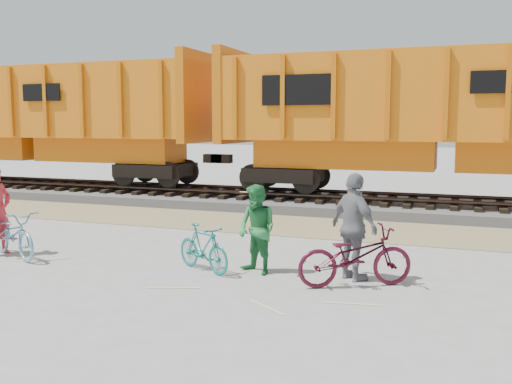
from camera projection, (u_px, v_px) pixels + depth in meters
ground at (246, 281)px, 9.97m from camera, size 120.00×120.00×0.00m
gravel_strip at (322, 228)px, 15.09m from camera, size 120.00×3.00×0.02m
ballast_bed at (348, 205)px, 18.33m from camera, size 120.00×4.00×0.30m
track at (348, 195)px, 18.29m from camera, size 120.00×2.60×0.24m
hopper_car_left at (41, 117)px, 22.16m from camera, size 14.00×3.13×4.65m
hopper_car_center at (447, 115)px, 16.97m from camera, size 14.00×3.13×4.65m
bicycle_blue at (14, 234)px, 11.73m from camera, size 1.96×1.35×0.98m
bicycle_teal at (203, 248)px, 10.63m from camera, size 1.49×1.04×0.88m
bicycle_maroon at (355, 256)px, 9.61m from camera, size 2.06×1.57×1.04m
person_man at (257, 229)px, 10.43m from camera, size 0.99×0.91×1.64m
person_woman at (354, 227)px, 9.97m from camera, size 1.16×1.06×1.90m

